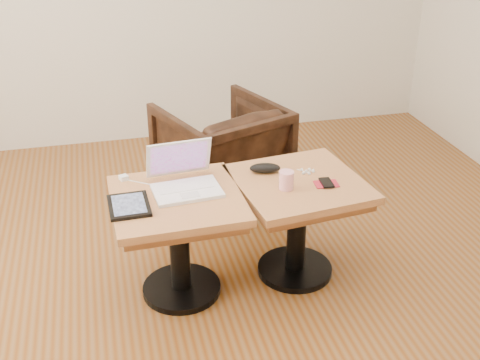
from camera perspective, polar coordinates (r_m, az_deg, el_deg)
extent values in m
cube|color=brown|center=(3.02, -2.81, -12.34)|extent=(4.50, 4.50, 0.01)
cylinder|color=black|center=(3.15, -5.54, -10.16)|extent=(0.40, 0.40, 0.03)
cylinder|color=black|center=(3.00, -5.76, -6.25)|extent=(0.10, 0.10, 0.48)
cube|color=brown|center=(2.89, -5.96, -2.63)|extent=(0.57, 0.57, 0.04)
cube|color=brown|center=(2.87, -6.00, -1.91)|extent=(0.62, 0.62, 0.04)
cylinder|color=black|center=(3.28, 5.20, -8.39)|extent=(0.40, 0.40, 0.03)
cylinder|color=black|center=(3.14, 5.40, -4.57)|extent=(0.10, 0.10, 0.48)
cube|color=brown|center=(3.03, 5.58, -1.05)|extent=(0.62, 0.62, 0.04)
cube|color=brown|center=(3.01, 5.61, -0.35)|extent=(0.68, 0.68, 0.04)
cube|color=white|center=(2.88, -5.05, -1.02)|extent=(0.34, 0.25, 0.02)
cube|color=silver|center=(2.91, -5.22, -0.55)|extent=(0.27, 0.13, 0.00)
cube|color=silver|center=(2.83, -4.75, -1.42)|extent=(0.09, 0.06, 0.00)
cube|color=white|center=(2.96, -5.82, 2.11)|extent=(0.32, 0.10, 0.20)
cube|color=maroon|center=(2.96, -5.82, 2.11)|extent=(0.28, 0.08, 0.17)
cube|color=black|center=(2.80, -10.49, -2.40)|extent=(0.19, 0.24, 0.02)
cube|color=#191E38|center=(2.79, -10.50, -2.24)|extent=(0.15, 0.20, 0.00)
cube|color=white|center=(3.04, -10.97, 0.22)|extent=(0.05, 0.05, 0.02)
ellipsoid|color=black|center=(3.06, 2.39, 1.14)|extent=(0.17, 0.10, 0.05)
cylinder|color=#E7536F|center=(2.90, 4.41, -0.02)|extent=(0.09, 0.09, 0.09)
sphere|color=white|center=(3.08, 6.31, 0.84)|extent=(0.02, 0.02, 0.02)
sphere|color=white|center=(3.10, 6.59, 1.02)|extent=(0.02, 0.02, 0.02)
sphere|color=white|center=(3.09, 5.88, 0.99)|extent=(0.02, 0.02, 0.02)
sphere|color=white|center=(3.08, 6.96, 0.82)|extent=(0.02, 0.02, 0.02)
sphere|color=white|center=(3.06, 6.02, 0.66)|extent=(0.02, 0.02, 0.02)
sphere|color=white|center=(3.06, 6.58, 0.63)|extent=(0.02, 0.02, 0.02)
cylinder|color=white|center=(3.08, 6.30, 0.74)|extent=(0.08, 0.05, 0.00)
cube|color=maroon|center=(2.98, 8.19, -0.37)|extent=(0.12, 0.09, 0.01)
cube|color=black|center=(2.97, 8.20, -0.25)|extent=(0.06, 0.11, 0.01)
imported|color=black|center=(3.86, -1.79, 2.70)|extent=(0.89, 0.90, 0.64)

